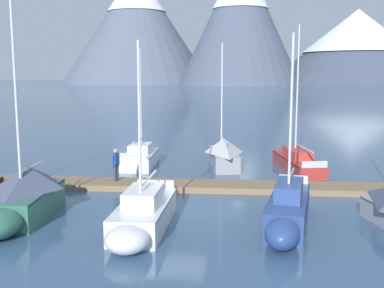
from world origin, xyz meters
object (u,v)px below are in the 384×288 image
Objects in this scene: sailboat_far_berth at (222,152)px; sailboat_end_of_dock at (295,160)px; sailboat_second_berth at (23,196)px; sailboat_mid_dock_starboard at (142,215)px; person_on_dock at (116,163)px; sailboat_outer_slip at (288,211)px; sailboat_mid_dock_port at (141,156)px.

sailboat_far_berth is 0.88× the size of sailboat_end_of_dock.
sailboat_second_berth reaches higher than sailboat_far_berth.
sailboat_end_of_dock is (4.51, -0.06, -0.37)m from sailboat_far_berth.
sailboat_mid_dock_starboard is (5.08, -0.97, -0.32)m from sailboat_second_berth.
sailboat_second_berth is 16.82m from sailboat_end_of_dock.
sailboat_end_of_dock is at bearing 61.61° from sailboat_mid_dock_starboard.
sailboat_mid_dock_starboard is 0.80× the size of sailboat_end_of_dock.
sailboat_mid_dock_starboard is 7.27m from person_on_dock.
person_on_dock is at bearing 112.97° from sailboat_mid_dock_starboard.
sailboat_mid_dock_starboard is at bearing -118.39° from sailboat_end_of_dock.
sailboat_outer_slip is 4.30× the size of person_on_dock.
sailboat_far_berth reaches higher than sailboat_mid_dock_starboard.
sailboat_mid_dock_port is at bearing -178.56° from sailboat_end_of_dock.
sailboat_far_berth is (7.46, 11.86, -0.07)m from sailboat_second_berth.
sailboat_end_of_dock reaches higher than sailboat_mid_dock_port.
sailboat_mid_dock_port is at bearing 102.62° from sailboat_mid_dock_starboard.
sailboat_mid_dock_starboard reaches higher than person_on_dock.
sailboat_mid_dock_starboard is (2.80, -12.52, 0.05)m from sailboat_mid_dock_port.
sailboat_far_berth is (5.19, 0.30, 0.31)m from sailboat_mid_dock_port.
sailboat_outer_slip is (8.21, -11.54, 0.12)m from sailboat_mid_dock_port.
sailboat_second_berth is 1.23× the size of sailboat_mid_dock_port.
person_on_dock is (-2.83, 6.67, 0.65)m from sailboat_mid_dock_starboard.
sailboat_far_berth is (2.38, 12.82, 0.26)m from sailboat_mid_dock_starboard.
sailboat_end_of_dock reaches higher than sailboat_far_berth.
sailboat_mid_dock_starboard is at bearing -77.38° from sailboat_mid_dock_port.
sailboat_outer_slip is at bearing -54.55° from sailboat_mid_dock_port.
sailboat_end_of_dock is (11.97, 11.80, -0.44)m from sailboat_second_berth.
sailboat_far_berth is 4.54× the size of person_on_dock.
sailboat_second_berth is 6.14m from person_on_dock.
sailboat_end_of_dock is (9.70, 0.24, -0.06)m from sailboat_mid_dock_port.
sailboat_mid_dock_port is 1.06× the size of sailboat_mid_dock_starboard.
sailboat_mid_dock_port is at bearing 125.45° from sailboat_outer_slip.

